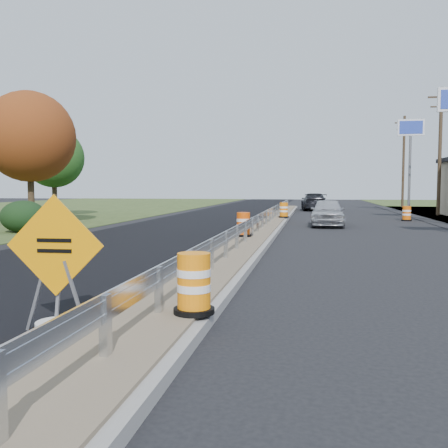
% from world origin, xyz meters
% --- Properties ---
extents(ground, '(140.00, 140.00, 0.00)m').
position_xyz_m(ground, '(0.00, 0.00, 0.00)').
color(ground, black).
rests_on(ground, ground).
extents(milled_overlay, '(7.20, 120.00, 0.01)m').
position_xyz_m(milled_overlay, '(-4.40, 10.00, 0.01)').
color(milled_overlay, black).
rests_on(milled_overlay, ground).
extents(median, '(1.60, 55.00, 0.23)m').
position_xyz_m(median, '(0.00, 8.00, 0.11)').
color(median, gray).
rests_on(median, ground).
extents(guardrail, '(0.10, 46.15, 0.72)m').
position_xyz_m(guardrail, '(0.00, 9.00, 0.73)').
color(guardrail, silver).
rests_on(guardrail, median).
extents(pylon_sign_north, '(2.20, 0.30, 7.90)m').
position_xyz_m(pylon_sign_north, '(10.50, 30.00, 6.48)').
color(pylon_sign_north, slate).
rests_on(pylon_sign_north, ground).
extents(utility_pole_nmid, '(1.90, 0.26, 9.40)m').
position_xyz_m(utility_pole_nmid, '(11.50, 24.00, 4.93)').
color(utility_pole_nmid, '#473523').
rests_on(utility_pole_nmid, ground).
extents(utility_pole_north, '(1.90, 0.26, 9.40)m').
position_xyz_m(utility_pole_north, '(11.50, 39.00, 4.93)').
color(utility_pole_north, '#473523').
rests_on(utility_pole_north, ground).
extents(hedge_north, '(2.09, 2.09, 1.52)m').
position_xyz_m(hedge_north, '(-11.00, 6.00, 0.76)').
color(hedge_north, black).
rests_on(hedge_north, ground).
extents(tree_near_red, '(4.95, 4.95, 7.35)m').
position_xyz_m(tree_near_red, '(-13.00, 10.00, 4.86)').
color(tree_near_red, '#473523').
rests_on(tree_near_red, ground).
extents(tree_near_back, '(4.29, 4.29, 6.37)m').
position_xyz_m(tree_near_back, '(-16.00, 18.00, 4.21)').
color(tree_near_back, '#473523').
rests_on(tree_near_back, ground).
extents(caution_sign, '(1.48, 0.62, 2.03)m').
position_xyz_m(caution_sign, '(-1.37, -8.60, 0.52)').
color(caution_sign, white).
rests_on(caution_sign, ground).
extents(barrel_median_near, '(0.63, 0.63, 0.92)m').
position_xyz_m(barrel_median_near, '(0.55, -7.99, 0.67)').
color(barrel_median_near, black).
rests_on(barrel_median_near, median).
extents(barrel_median_mid, '(0.64, 0.64, 0.93)m').
position_xyz_m(barrel_median_mid, '(-0.31, 3.72, 0.68)').
color(barrel_median_mid, black).
rests_on(barrel_median_mid, median).
extents(barrel_median_far, '(0.64, 0.64, 0.94)m').
position_xyz_m(barrel_median_far, '(0.55, 15.83, 0.68)').
color(barrel_median_far, black).
rests_on(barrel_median_far, median).
extents(barrel_shoulder_mid, '(0.64, 0.64, 0.93)m').
position_xyz_m(barrel_shoulder_mid, '(8.14, 17.56, 0.45)').
color(barrel_shoulder_mid, black).
rests_on(barrel_shoulder_mid, ground).
extents(car_silver, '(1.86, 4.46, 1.51)m').
position_xyz_m(car_silver, '(3.11, 12.52, 0.75)').
color(car_silver, silver).
rests_on(car_silver, ground).
extents(car_dark_far, '(2.47, 5.49, 1.56)m').
position_xyz_m(car_dark_far, '(2.43, 30.73, 0.78)').
color(car_dark_far, black).
rests_on(car_dark_far, ground).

